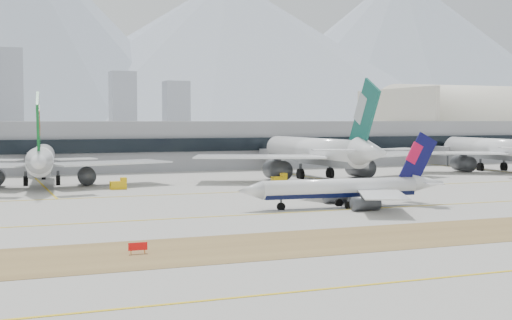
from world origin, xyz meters
name	(u,v)px	position (x,y,z in m)	size (l,w,h in m)	color
ground	(276,209)	(0.00, 0.00, 0.00)	(3000.00, 3000.00, 0.00)	#9D9A93
apron_markings	(484,271)	(0.00, -53.95, 0.02)	(360.00, 122.22, 0.06)	brown
taxiing_airliner	(347,189)	(12.98, -1.70, 3.23)	(39.83, 34.57, 13.38)	white
widebody_eva	(42,161)	(-33.54, 61.01, 5.71)	(59.91, 58.95, 21.47)	white
widebody_cathay	(317,153)	(35.62, 55.49, 6.73)	(71.03, 69.27, 25.31)	white
widebody_china_air	(494,150)	(98.38, 61.61, 6.19)	(64.56, 63.82, 23.29)	white
terminal	(135,145)	(0.00, 114.84, 7.50)	(280.00, 43.10, 15.00)	gray
hangar	(484,156)	(154.56, 135.00, 0.14)	(91.00, 60.00, 60.00)	beige
hold_sign_left	(138,247)	(-30.85, -32.00, 0.88)	(2.20, 0.15, 1.35)	red
gse_c	(280,180)	(20.06, 44.52, 1.05)	(3.55, 2.00, 2.60)	#EBB50C
gse_b	(119,185)	(-18.39, 45.60, 1.05)	(3.55, 2.00, 2.60)	#EBB50C
mountain_ridge	(16,37)	(33.00, 1404.14, 181.85)	(2830.00, 1120.00, 470.00)	#9EA8B7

